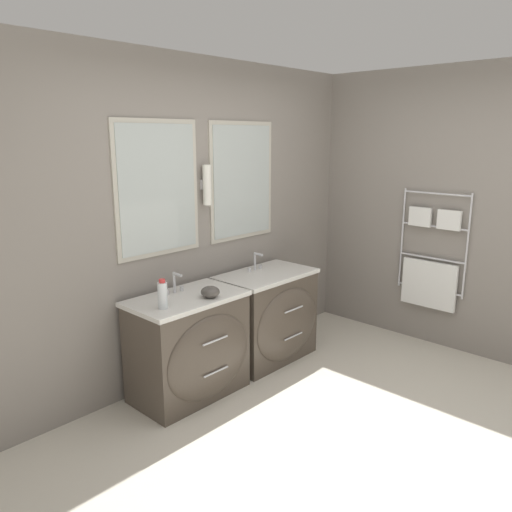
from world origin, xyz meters
TOP-DOWN VIEW (x-y plane):
  - ground_plane at (0.00, 0.00)m, footprint 16.00×16.00m
  - wall_back at (0.00, 1.72)m, footprint 5.32×0.15m
  - wall_right at (1.89, 0.75)m, footprint 0.13×3.54m
  - vanity_left at (-0.41, 1.35)m, footprint 0.88×0.59m
  - vanity_right at (0.50, 1.35)m, footprint 0.88×0.59m
  - faucet_left at (-0.41, 1.52)m, footprint 0.17×0.11m
  - faucet_right at (0.50, 1.52)m, footprint 0.17×0.11m
  - toiletry_bottle at (-0.69, 1.30)m, footprint 0.07×0.07m
  - amenity_bowl at (-0.30, 1.24)m, footprint 0.14×0.14m

SIDE VIEW (x-z plane):
  - ground_plane at x=0.00m, z-range 0.00..0.00m
  - vanity_left at x=-0.41m, z-range 0.01..0.81m
  - vanity_right at x=0.50m, z-range 0.01..0.81m
  - amenity_bowl at x=-0.30m, z-range 0.80..0.89m
  - faucet_left at x=-0.41m, z-range 0.80..0.96m
  - faucet_right at x=0.50m, z-range 0.80..0.96m
  - toiletry_bottle at x=-0.69m, z-range 0.80..1.01m
  - wall_right at x=1.89m, z-range -0.01..2.59m
  - wall_back at x=0.00m, z-range 0.01..2.61m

